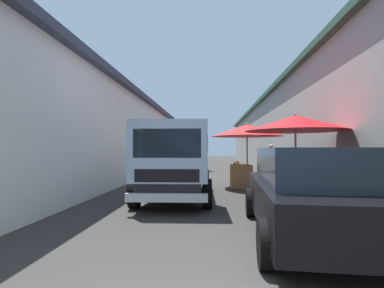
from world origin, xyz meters
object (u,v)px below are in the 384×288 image
object	(u,v)px
fruit_stall_near_left	(190,145)
delivery_truck	(174,164)
fruit_stall_far_right	(246,137)
parked_scooter	(172,165)
vendor_by_crates	(271,161)
plastic_stool	(185,168)
hatchback_car	(311,192)
fruit_stall_mid_lane	(294,130)

from	to	relation	value
fruit_stall_near_left	delivery_truck	size ratio (longest dim) A/B	0.46
fruit_stall_far_right	parked_scooter	size ratio (longest dim) A/B	1.56
fruit_stall_far_right	parked_scooter	distance (m)	7.60
fruit_stall_near_left	vendor_by_crates	world-z (taller)	fruit_stall_near_left
vendor_by_crates	plastic_stool	distance (m)	5.80
hatchback_car	fruit_stall_far_right	bearing A→B (deg)	3.04
hatchback_car	delivery_truck	bearing A→B (deg)	43.46
parked_scooter	plastic_stool	bearing A→B (deg)	-133.18
fruit_stall_near_left	hatchback_car	bearing A→B (deg)	-167.55
fruit_stall_near_left	hatchback_car	world-z (taller)	fruit_stall_near_left
delivery_truck	parked_scooter	world-z (taller)	delivery_truck
fruit_stall_near_left	hatchback_car	distance (m)	14.23
fruit_stall_near_left	parked_scooter	xyz separation A→B (m)	(-1.44, 0.95, -1.22)
delivery_truck	vendor_by_crates	distance (m)	5.93
delivery_truck	parked_scooter	bearing A→B (deg)	8.22
fruit_stall_mid_lane	parked_scooter	world-z (taller)	fruit_stall_mid_lane
fruit_stall_far_right	vendor_by_crates	bearing A→B (deg)	-37.88
fruit_stall_mid_lane	hatchback_car	world-z (taller)	fruit_stall_mid_lane
hatchback_car	plastic_stool	world-z (taller)	hatchback_car
fruit_stall_mid_lane	plastic_stool	distance (m)	9.41
fruit_stall_mid_lane	fruit_stall_far_right	xyz separation A→B (m)	(2.78, 0.96, -0.05)
hatchback_car	vendor_by_crates	bearing A→B (deg)	-6.95
parked_scooter	hatchback_car	bearing A→B (deg)	-162.13
fruit_stall_far_right	hatchback_car	xyz separation A→B (m)	(-5.94, -0.31, -1.15)
fruit_stall_far_right	plastic_stool	distance (m)	6.53
fruit_stall_far_right	hatchback_car	distance (m)	6.05
fruit_stall_mid_lane	fruit_stall_far_right	size ratio (longest dim) A/B	1.03
fruit_stall_far_right	plastic_stool	xyz separation A→B (m)	(5.68, 2.83, -1.56)
hatchback_car	parked_scooter	world-z (taller)	hatchback_car
parked_scooter	vendor_by_crates	bearing A→B (deg)	-134.89
fruit_stall_far_right	fruit_stall_near_left	bearing A→B (deg)	19.10
fruit_stall_near_left	parked_scooter	size ratio (longest dim) A/B	1.36
hatchback_car	vendor_by_crates	distance (m)	7.58
fruit_stall_far_right	vendor_by_crates	xyz separation A→B (m)	(1.58, -1.23, -0.94)
fruit_stall_far_right	hatchback_car	world-z (taller)	fruit_stall_far_right
delivery_truck	plastic_stool	world-z (taller)	delivery_truck
fruit_stall_far_right	delivery_truck	bearing A→B (deg)	144.19
hatchback_car	vendor_by_crates	world-z (taller)	vendor_by_crates
delivery_truck	vendor_by_crates	xyz separation A→B (m)	(4.76, -3.53, -0.10)
delivery_truck	plastic_stool	distance (m)	8.90
fruit_stall_near_left	hatchback_car	xyz separation A→B (m)	(-13.86, -3.06, -0.93)
fruit_stall_far_right	plastic_stool	world-z (taller)	fruit_stall_far_right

